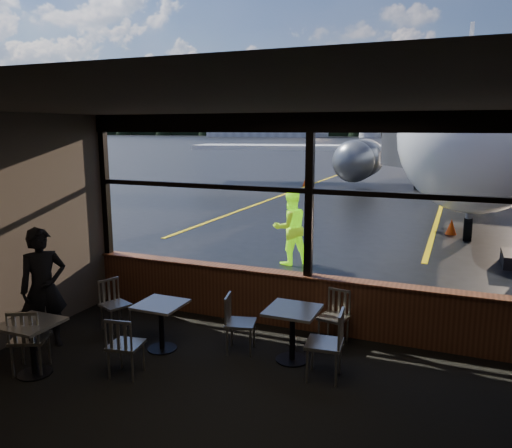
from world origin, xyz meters
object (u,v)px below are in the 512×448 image
Objects in this scene: passenger at (43,288)px; cone_wing at (306,181)px; chair_near_e at (324,345)px; chair_left_s at (30,339)px; cafe_table_mid at (161,327)px; chair_near_n at (334,318)px; chair_mid_s at (126,345)px; ground_crew at (290,228)px; airliner at (472,80)px; chair_near_w at (241,324)px; cafe_table_left at (33,349)px; chair_mid_w at (115,305)px; cone_nose at (451,227)px; cafe_table_near at (292,335)px.

passenger is 22.49m from cone_wing.
chair_near_e is 3.95m from chair_left_s.
chair_near_n reaches higher than cafe_table_mid.
chair_mid_s is 6.22m from ground_crew.
passenger is 3.45× the size of cone_wing.
airliner is at bearing 3.49° from cone_wing.
cafe_table_mid is at bearing -84.98° from chair_near_w.
airliner is 24.76m from cafe_table_left.
chair_left_s is 0.51× the size of passenger.
chair_near_e reaches higher than chair_mid_w.
chair_near_e is 2.01× the size of cone_nose.
airliner reaches higher than cafe_table_mid.
cone_nose is (3.79, 11.39, -0.19)m from chair_mid_s.
chair_near_w is (-3.01, -21.90, -5.24)m from airliner.
chair_mid_s is at bearing -146.70° from cafe_table_near.
chair_near_w is 1.43m from chair_near_n.
chair_near_e is at bearing -7.03° from chair_left_s.
chair_near_n is 0.98× the size of chair_mid_s.
cone_nose is at bearing -167.89° from ground_crew.
cafe_table_near is 0.80m from chair_near_w.
cone_nose is at bearing 61.80° from chair_mid_s.
cafe_table_mid is 0.87m from chair_mid_s.
chair_left_s is at bearing 45.29° from chair_near_n.
ground_crew reaches higher than cone_nose.
cone_nose is 13.86m from cone_wing.
cafe_table_left is at bearing -56.76° from chair_left_s.
chair_near_n is 9.48m from cone_nose.
cafe_table_near is 0.84× the size of chair_left_s.
cafe_table_near is 0.88m from chair_near_n.
cafe_table_left reaches higher than cone_wing.
chair_near_n is at bearing 109.43° from chair_near_w.
cafe_table_near is 0.92× the size of chair_near_n.
chair_left_s is 23.22m from cone_wing.
chair_near_n is 4.33m from chair_left_s.
airliner is at bearing 158.45° from chair_near_w.
cafe_table_mid is 1.52× the size of cone_nose.
cafe_table_near is 5.25m from ground_crew.
chair_mid_w is at bearing 88.29° from cafe_table_left.
cafe_table_mid is 11.19m from cone_nose.
cafe_table_mid is 0.40× the size of ground_crew.
chair_near_w is at bearing -179.40° from cafe_table_near.
chair_near_n is 4.69m from ground_crew.
chair_near_w reaches higher than chair_mid_s.
cone_wing is at bearing -60.80° from chair_near_n.
chair_near_n is 0.46× the size of passenger.
passenger is (-0.41, 0.69, 0.45)m from chair_left_s.
ground_crew is 3.75× the size of cone_nose.
chair_near_e is 1.14× the size of chair_near_n.
chair_left_s is (-5.40, -23.53, -5.21)m from airliner.
cone_nose is (4.91, 10.18, -0.18)m from chair_mid_w.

